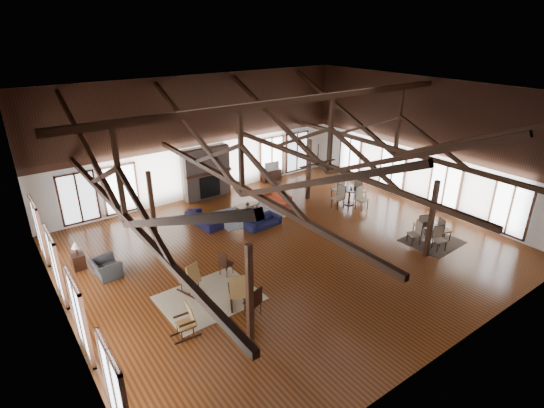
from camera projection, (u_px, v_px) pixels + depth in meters
floor at (287, 249)px, 16.72m from camera, size 16.00×16.00×0.00m
ceiling at (290, 94)px, 14.34m from camera, size 16.00×14.00×0.02m
wall_back at (201, 138)px, 20.75m from camera, size 16.00×0.02×6.00m
wall_front at (464, 256)px, 10.32m from camera, size 16.00×0.02×6.00m
wall_left at (50, 237)px, 11.24m from camera, size 0.02×14.00×6.00m
wall_right at (423, 143)px, 19.82m from camera, size 0.02×14.00×6.00m
roof_truss at (289, 150)px, 15.12m from camera, size 15.60×14.07×3.14m
post_grid at (288, 214)px, 16.12m from camera, size 8.16×7.16×3.05m
fireplace at (206, 173)px, 21.18m from camera, size 2.50×0.69×2.60m
ceiling_fan at (318, 163)px, 14.77m from camera, size 1.60×1.60×0.75m
sofa_navy_front at (263, 221)px, 18.47m from camera, size 1.73×0.80×0.49m
sofa_navy_left at (204, 218)px, 18.65m from camera, size 2.03×0.97×0.57m
sofa_orange at (278, 198)px, 20.76m from camera, size 2.02×0.97×0.57m
coffee_table at (247, 206)px, 19.74m from camera, size 1.11×0.63×0.41m
vase at (248, 204)px, 19.60m from camera, size 0.23×0.23×0.19m
armchair at (106, 268)px, 14.83m from camera, size 1.03×0.92×0.64m
side_table_lamp at (78, 258)px, 15.25m from camera, size 0.43×0.43×1.09m
rocking_chair_a at (192, 279)px, 13.82m from camera, size 0.70×0.96×1.11m
rocking_chair_b at (238, 292)px, 13.15m from camera, size 0.83×1.02×1.16m
rocking_chair_c at (188, 320)px, 11.97m from camera, size 0.83×0.49×1.04m
side_chair_a at (224, 262)px, 14.76m from camera, size 0.51×0.51×0.94m
side_chair_b at (255, 300)px, 12.69m from camera, size 0.55×0.55×1.02m
cafe_table_near at (430, 231)px, 17.10m from camera, size 1.85×1.85×0.96m
cafe_table_far at (349, 193)px, 20.63m from camera, size 2.12×2.12×1.10m
cup_near at (430, 225)px, 16.99m from camera, size 0.17×0.17×0.10m
cup_far at (351, 188)px, 20.50m from camera, size 0.14×0.14×0.09m
tv_console at (271, 175)px, 23.81m from camera, size 1.17×0.44×0.59m
television at (271, 166)px, 23.59m from camera, size 0.89×0.21×0.51m
rug_tan at (209, 298)px, 13.76m from camera, size 3.13×2.49×0.01m
rug_navy at (247, 215)px, 19.66m from camera, size 3.15×2.47×0.01m
rug_dark at (432, 241)px, 17.29m from camera, size 2.21×2.02×0.01m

